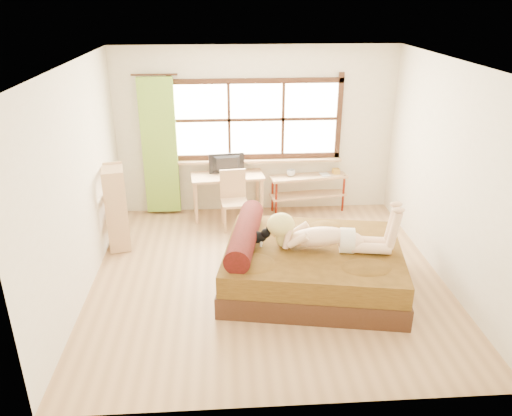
{
  "coord_description": "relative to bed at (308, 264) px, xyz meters",
  "views": [
    {
      "loc": [
        -0.53,
        -5.64,
        3.42
      ],
      "look_at": [
        -0.14,
        0.2,
        0.89
      ],
      "focal_mm": 35.0,
      "sensor_mm": 36.0,
      "label": 1
    }
  ],
  "objects": [
    {
      "name": "cup",
      "position": [
        0.07,
        2.32,
        0.39
      ],
      "size": [
        0.15,
        0.15,
        0.11
      ],
      "primitive_type": "imported",
      "rotation": [
        0.0,
        0.0,
        0.15
      ],
      "color": "gray",
      "rests_on": "pipe_shelf"
    },
    {
      "name": "bed",
      "position": [
        0.0,
        0.0,
        0.0
      ],
      "size": [
        2.45,
        2.1,
        0.83
      ],
      "rotation": [
        0.0,
        0.0,
        -0.18
      ],
      "color": "black",
      "rests_on": "floor"
    },
    {
      "name": "pipe_shelf",
      "position": [
        0.39,
        2.32,
        0.17
      ],
      "size": [
        1.3,
        0.5,
        0.72
      ],
      "rotation": [
        0.0,
        0.0,
        0.15
      ],
      "color": "tan",
      "rests_on": "floor"
    },
    {
      "name": "window",
      "position": [
        -0.49,
        2.47,
        1.21
      ],
      "size": [
        2.8,
        0.16,
        1.46
      ],
      "color": "#FFEDBF",
      "rests_on": "wall_back"
    },
    {
      "name": "book",
      "position": [
        0.57,
        2.32,
        0.35
      ],
      "size": [
        0.17,
        0.22,
        0.02
      ],
      "primitive_type": "imported",
      "rotation": [
        0.0,
        0.0,
        0.15
      ],
      "color": "gray",
      "rests_on": "pipe_shelf"
    },
    {
      "name": "woman",
      "position": [
        0.2,
        -0.06,
        0.58
      ],
      "size": [
        1.58,
        0.7,
        0.65
      ],
      "primitive_type": null,
      "rotation": [
        0.0,
        0.0,
        -0.18
      ],
      "color": "beige",
      "rests_on": "bed"
    },
    {
      "name": "curtain",
      "position": [
        -2.04,
        2.38,
        0.86
      ],
      "size": [
        0.55,
        0.1,
        2.2
      ],
      "primitive_type": "cube",
      "color": "#588424",
      "rests_on": "wall_back"
    },
    {
      "name": "floor",
      "position": [
        -0.49,
        0.25,
        -0.29
      ],
      "size": [
        4.5,
        4.5,
        0.0
      ],
      "primitive_type": "plane",
      "color": "#9E754C",
      "rests_on": "ground"
    },
    {
      "name": "ceiling",
      "position": [
        -0.49,
        0.25,
        2.41
      ],
      "size": [
        4.5,
        4.5,
        0.0
      ],
      "primitive_type": "plane",
      "rotation": [
        3.14,
        0.0,
        0.0
      ],
      "color": "white",
      "rests_on": "wall_back"
    },
    {
      "name": "wall_front",
      "position": [
        -0.49,
        -2.0,
        1.06
      ],
      "size": [
        4.5,
        0.0,
        4.5
      ],
      "primitive_type": "plane",
      "rotation": [
        -1.57,
        0.0,
        0.0
      ],
      "color": "silver",
      "rests_on": "floor"
    },
    {
      "name": "desk",
      "position": [
        -0.97,
        2.2,
        0.33
      ],
      "size": [
        1.2,
        0.65,
        0.72
      ],
      "rotation": [
        0.0,
        0.0,
        0.1
      ],
      "color": "tan",
      "rests_on": "floor"
    },
    {
      "name": "wall_right",
      "position": [
        1.76,
        0.25,
        1.06
      ],
      "size": [
        0.0,
        4.5,
        4.5
      ],
      "primitive_type": "plane",
      "rotation": [
        1.57,
        0.0,
        -1.57
      ],
      "color": "silver",
      "rests_on": "floor"
    },
    {
      "name": "bookshelf",
      "position": [
        -2.57,
        1.25,
        0.31
      ],
      "size": [
        0.39,
        0.57,
        1.19
      ],
      "rotation": [
        0.0,
        0.0,
        0.2
      ],
      "color": "tan",
      "rests_on": "floor"
    },
    {
      "name": "wall_back",
      "position": [
        -0.49,
        2.5,
        1.06
      ],
      "size": [
        4.5,
        0.0,
        4.5
      ],
      "primitive_type": "plane",
      "rotation": [
        1.57,
        0.0,
        0.0
      ],
      "color": "silver",
      "rests_on": "floor"
    },
    {
      "name": "monitor",
      "position": [
        -0.97,
        2.25,
        0.59
      ],
      "size": [
        0.57,
        0.13,
        0.33
      ],
      "primitive_type": "imported",
      "rotation": [
        0.0,
        0.0,
        3.24
      ],
      "color": "black",
      "rests_on": "desk"
    },
    {
      "name": "kitten",
      "position": [
        -0.67,
        0.09,
        0.38
      ],
      "size": [
        0.34,
        0.19,
        0.26
      ],
      "primitive_type": null,
      "rotation": [
        0.0,
        0.0,
        -0.18
      ],
      "color": "black",
      "rests_on": "bed"
    },
    {
      "name": "wall_left",
      "position": [
        -2.74,
        0.25,
        1.06
      ],
      "size": [
        0.0,
        4.5,
        4.5
      ],
      "primitive_type": "plane",
      "rotation": [
        1.57,
        0.0,
        1.57
      ],
      "color": "silver",
      "rests_on": "floor"
    },
    {
      "name": "chair",
      "position": [
        -0.88,
        1.83,
        0.21
      ],
      "size": [
        0.44,
        0.44,
        0.9
      ],
      "rotation": [
        0.0,
        0.0,
        0.1
      ],
      "color": "tan",
      "rests_on": "floor"
    }
  ]
}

